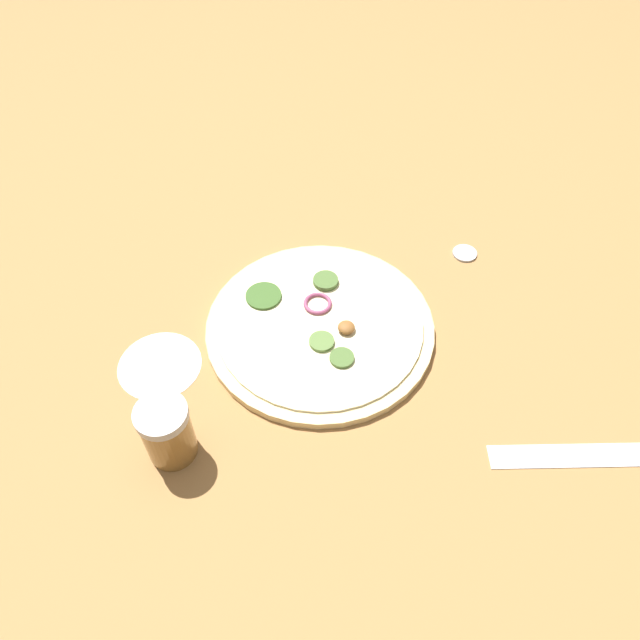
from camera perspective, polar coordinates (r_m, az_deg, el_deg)
ground_plane at (r=0.86m, az=0.00°, el=-0.93°), size 3.00×3.00×0.00m
pizza at (r=0.86m, az=-0.02°, el=-0.56°), size 0.31×0.31×0.03m
spice_jar at (r=0.75m, az=-13.80°, el=-9.87°), size 0.06×0.06×0.09m
loose_cap at (r=0.99m, az=13.11°, el=6.04°), size 0.04×0.04×0.01m
flour_patch at (r=0.85m, az=-14.45°, el=-4.01°), size 0.11×0.11×0.00m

